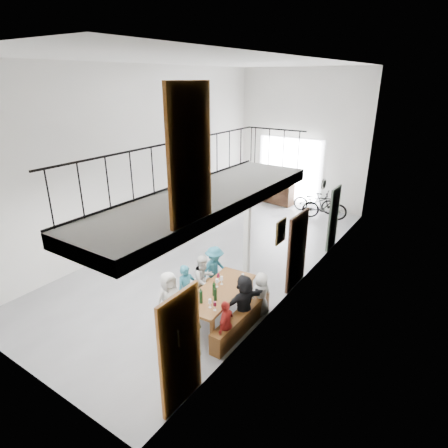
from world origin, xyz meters
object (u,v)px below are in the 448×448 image
Objects in this scene: tasting_table at (219,294)px; side_bench at (190,216)px; bench_inner at (196,303)px; host_standing at (188,334)px; bicycle_near at (315,201)px; oak_barrel at (240,193)px; serving_counter at (274,193)px.

tasting_table is 6.36m from side_bench.
bench_inner is at bearing -49.98° from side_bench.
host_standing is 1.03× the size of bicycle_near.
host_standing reaches higher than oak_barrel.
bicycle_near is at bearing 86.62° from bench_inner.
serving_counter is at bearing 67.62° from side_bench.
bicycle_near is (-0.29, 8.17, 0.23)m from bench_inner.
serving_counter is 0.97× the size of host_standing.
bench_inner is 8.18m from bicycle_near.
bicycle_near is at bearing 100.47° from host_standing.
tasting_table is 8.85m from serving_counter.
serving_counter is at bearing 99.37° from bench_inner.
host_standing is at bearing -79.18° from tasting_table.
side_bench is (-4.45, 4.52, -0.48)m from tasting_table.
bench_inner is at bearing 172.90° from bicycle_near.
serving_counter reaches higher than side_bench.
bench_inner is at bearing 175.87° from tasting_table.
host_standing is (4.54, -9.16, 0.44)m from oak_barrel.
side_bench is at bearing 124.59° from bench_inner.
bench_inner is at bearing -67.84° from serving_counter.
side_bench is 7.89m from host_standing.
bench_inner is 1.09× the size of host_standing.
tasting_table is 8.57m from oak_barrel.
bicycle_near is at bearing 46.16° from side_bench.
side_bench reaches higher than bench_inner.
oak_barrel is 1.50m from serving_counter.
bicycle_near is at bearing 92.06° from tasting_table.
serving_counter is (1.59, 3.85, 0.23)m from side_bench.
side_bench is 4.17m from serving_counter.
oak_barrel is (0.35, 3.00, 0.22)m from side_bench.
side_bench is 5.07m from bicycle_near.
tasting_table is at bearing 107.74° from host_standing.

